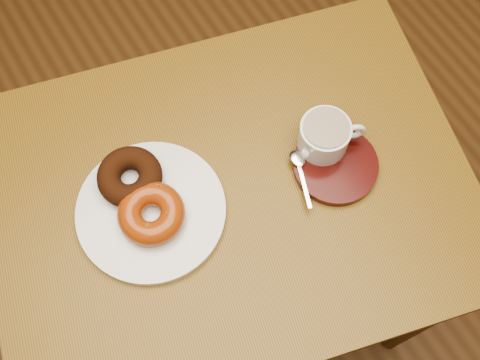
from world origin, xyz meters
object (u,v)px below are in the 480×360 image
cafe_table (231,215)px  coffee_cup (325,135)px  saucer (335,165)px  donut_plate (151,211)px

cafe_table → coffee_cup: 0.24m
saucer → coffee_cup: size_ratio=1.32×
coffee_cup → saucer: bearing=-69.5°
saucer → donut_plate: bearing=163.2°
donut_plate → saucer: bearing=-16.8°
saucer → cafe_table: bearing=161.8°
cafe_table → donut_plate: 0.18m
donut_plate → saucer: size_ratio=1.71×
cafe_table → saucer: (0.17, -0.06, 0.13)m
donut_plate → coffee_cup: size_ratio=2.26×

